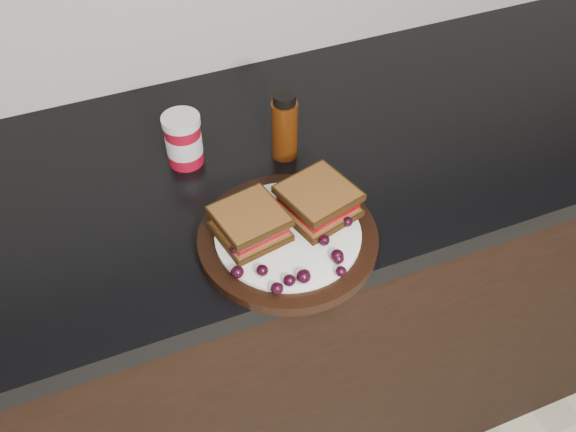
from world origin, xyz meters
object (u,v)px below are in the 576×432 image
sandwich_left (250,224)px  condiment_jar (184,140)px  plate (288,239)px  oil_bottle (285,126)px

sandwich_left → condiment_jar: bearing=88.9°
plate → sandwich_left: 0.07m
plate → oil_bottle: (0.07, 0.20, 0.06)m
sandwich_left → condiment_jar: 0.23m
condiment_jar → sandwich_left: bearing=-80.2°
condiment_jar → oil_bottle: size_ratio=0.75×
plate → sandwich_left: size_ratio=2.86×
plate → sandwich_left: sandwich_left is taller
plate → condiment_jar: size_ratio=2.90×
sandwich_left → oil_bottle: size_ratio=0.76×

